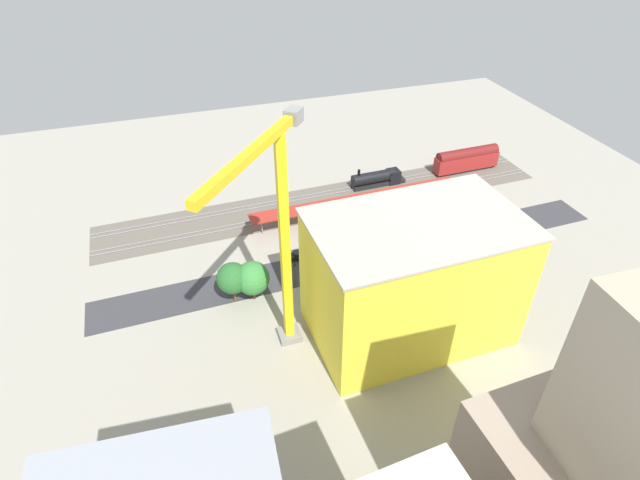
% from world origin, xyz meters
% --- Properties ---
extents(ground_plane, '(172.93, 172.93, 0.00)m').
position_xyz_m(ground_plane, '(0.00, 0.00, 0.00)').
color(ground_plane, '#9E998C').
rests_on(ground_plane, ground).
extents(rail_bed, '(108.42, 17.41, 0.01)m').
position_xyz_m(rail_bed, '(0.00, -20.50, 0.00)').
color(rail_bed, '#665E54').
rests_on(rail_bed, ground).
extents(street_asphalt, '(108.28, 11.82, 0.01)m').
position_xyz_m(street_asphalt, '(0.00, 2.47, 0.00)').
color(street_asphalt, '#38383D').
rests_on(street_asphalt, ground).
extents(track_rails, '(108.05, 10.98, 0.12)m').
position_xyz_m(track_rails, '(0.00, -20.50, 0.18)').
color(track_rails, '#9E9EA8').
rests_on(track_rails, ground).
extents(platform_canopy_near, '(50.17, 5.53, 4.34)m').
position_xyz_m(platform_canopy_near, '(-4.48, -12.76, 4.13)').
color(platform_canopy_near, '#A82D23').
rests_on(platform_canopy_near, ground).
extents(locomotive, '(14.10, 3.33, 5.30)m').
position_xyz_m(locomotive, '(-14.52, -23.79, 1.88)').
color(locomotive, black).
rests_on(locomotive, ground).
extents(passenger_coach, '(17.89, 3.58, 6.35)m').
position_xyz_m(passenger_coach, '(-39.52, -23.79, 3.34)').
color(passenger_coach, black).
rests_on(passenger_coach, ground).
extents(parked_car_0, '(4.14, 1.89, 1.74)m').
position_xyz_m(parked_car_0, '(-32.16, -0.56, 0.77)').
color(parked_car_0, black).
rests_on(parked_car_0, ground).
extents(parked_car_1, '(4.19, 1.79, 1.72)m').
position_xyz_m(parked_car_1, '(-24.18, -1.17, 0.77)').
color(parked_car_1, black).
rests_on(parked_car_1, ground).
extents(parked_car_2, '(4.39, 1.88, 1.65)m').
position_xyz_m(parked_car_2, '(-17.34, -0.86, 0.73)').
color(parked_car_2, black).
rests_on(parked_car_2, ground).
extents(parked_car_3, '(4.74, 2.08, 1.56)m').
position_xyz_m(parked_car_3, '(-9.44, -0.62, 0.70)').
color(parked_car_3, black).
rests_on(parked_car_3, ground).
extents(parked_car_4, '(4.65, 1.93, 1.75)m').
position_xyz_m(parked_car_4, '(-1.71, -0.59, 0.77)').
color(parked_car_4, black).
rests_on(parked_car_4, ground).
extents(parked_car_5, '(4.52, 1.83, 1.76)m').
position_xyz_m(parked_car_5, '(5.24, -1.55, 0.78)').
color(parked_car_5, black).
rests_on(parked_car_5, ground).
extents(parked_car_6, '(4.57, 2.01, 1.70)m').
position_xyz_m(parked_car_6, '(12.60, -1.30, 0.75)').
color(parked_car_6, black).
rests_on(parked_car_6, ground).
extents(construction_building, '(32.67, 20.57, 21.71)m').
position_xyz_m(construction_building, '(0.56, 23.25, 10.86)').
color(construction_building, yellow).
rests_on(construction_building, ground).
extents(construction_roof_slab, '(33.29, 21.18, 0.40)m').
position_xyz_m(construction_roof_slab, '(0.56, 23.25, 21.91)').
color(construction_roof_slab, '#B7B2A8').
rests_on(construction_roof_slab, construction_building).
extents(tower_crane, '(17.63, 20.61, 39.10)m').
position_xyz_m(tower_crane, '(21.61, 20.59, 22.85)').
color(tower_crane, gray).
rests_on(tower_crane, ground).
extents(box_truck_0, '(10.14, 3.31, 3.44)m').
position_xyz_m(box_truck_0, '(-8.89, 9.33, 1.68)').
color(box_truck_0, black).
rests_on(box_truck_0, ground).
extents(street_tree_0, '(5.79, 5.79, 8.38)m').
position_xyz_m(street_tree_0, '(27.62, 7.34, 5.46)').
color(street_tree_0, brown).
rests_on(street_tree_0, ground).
extents(street_tree_1, '(6.31, 6.31, 8.89)m').
position_xyz_m(street_tree_1, '(6.83, 6.63, 5.72)').
color(street_tree_1, brown).
rests_on(street_tree_1, ground).
extents(street_tree_2, '(4.02, 4.02, 6.55)m').
position_xyz_m(street_tree_2, '(-32.57, 6.95, 4.50)').
color(street_tree_2, brown).
rests_on(street_tree_2, ground).
extents(street_tree_3, '(4.35, 4.35, 7.33)m').
position_xyz_m(street_tree_3, '(-5.76, 6.75, 5.11)').
color(street_tree_3, brown).
rests_on(street_tree_3, ground).
extents(street_tree_4, '(6.26, 6.26, 8.18)m').
position_xyz_m(street_tree_4, '(24.13, 7.95, 5.05)').
color(street_tree_4, brown).
rests_on(street_tree_4, ground).
extents(traffic_light, '(0.50, 0.36, 6.13)m').
position_xyz_m(traffic_light, '(16.05, 7.14, 4.09)').
color(traffic_light, '#333333').
rests_on(traffic_light, ground).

